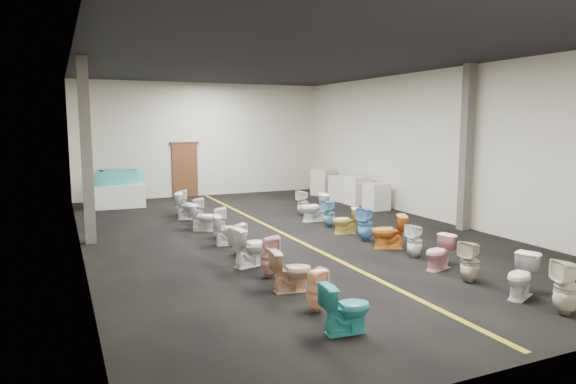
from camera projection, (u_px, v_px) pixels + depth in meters
name	position (u px, v px, depth m)	size (l,w,h in m)	color
floor	(284.00, 234.00, 13.64)	(16.00, 16.00, 0.00)	black
ceiling	(284.00, 61.00, 13.03)	(16.00, 16.00, 0.00)	black
wall_back	(204.00, 140.00, 20.56)	(10.00, 10.00, 0.00)	beige
wall_front	(554.00, 181.00, 6.11)	(10.00, 10.00, 0.00)	beige
wall_left	(77.00, 154.00, 11.30)	(16.00, 16.00, 0.00)	beige
wall_right	(436.00, 146.00, 15.37)	(16.00, 16.00, 0.00)	beige
aisle_stripe	(284.00, 234.00, 13.64)	(0.12, 15.60, 0.01)	olive
back_door	(185.00, 170.00, 20.35)	(1.00, 0.10, 2.10)	#562D19
door_frame	(184.00, 143.00, 20.21)	(1.15, 0.08, 0.10)	#331C11
column_left	(86.00, 152.00, 12.31)	(0.25, 0.25, 4.50)	#59544C
column_right	(466.00, 148.00, 13.91)	(0.25, 0.25, 4.50)	#59544C
display_table	(118.00, 196.00, 17.85)	(1.80, 0.90, 0.80)	white
bathtub	(117.00, 177.00, 17.76)	(1.85, 0.84, 0.55)	#3DB1A9
appliance_crate_a	(376.00, 197.00, 17.37)	(0.70, 0.70, 0.90)	silver
appliance_crate_b	(358.00, 190.00, 18.43)	(0.75, 0.75, 1.03)	silver
appliance_crate_c	(344.00, 188.00, 19.33)	(0.84, 0.84, 0.95)	beige
appliance_crate_d	(323.00, 182.00, 20.83)	(0.74, 0.74, 1.05)	beige
toilet_left_0	(346.00, 308.00, 7.19)	(0.41, 0.72, 0.73)	teal
toilet_left_1	(316.00, 290.00, 8.01)	(0.31, 0.32, 0.69)	#FFC298
toilet_left_2	(291.00, 271.00, 8.97)	(0.42, 0.73, 0.75)	#DAA885
toilet_left_3	(270.00, 257.00, 9.76)	(0.37, 0.38, 0.82)	#DB9C9E
toilet_left_4	(250.00, 246.00, 10.56)	(0.47, 0.82, 0.84)	white
toilet_left_5	(238.00, 239.00, 11.46)	(0.32, 0.33, 0.71)	silver
toilet_left_6	(229.00, 230.00, 12.38)	(0.41, 0.73, 0.74)	white
toilet_left_7	(219.00, 223.00, 13.14)	(0.36, 0.37, 0.79)	white
toilet_left_8	(204.00, 217.00, 14.00)	(0.41, 0.72, 0.74)	white
toilet_left_9	(197.00, 211.00, 14.78)	(0.36, 0.37, 0.80)	silver
toilet_left_10	(189.00, 206.00, 15.66)	(0.46, 0.81, 0.82)	white
toilet_left_11	(181.00, 202.00, 16.40)	(0.36, 0.37, 0.81)	white
toilet_right_0	(567.00, 287.00, 7.88)	(0.39, 0.40, 0.86)	beige
toilet_right_1	(522.00, 276.00, 8.64)	(0.42, 0.73, 0.74)	silver
toilet_right_2	(470.00, 261.00, 9.49)	(0.35, 0.36, 0.78)	beige
toilet_right_3	(439.00, 252.00, 10.31)	(0.39, 0.69, 0.70)	#EEA8B0
toilet_right_4	(415.00, 241.00, 11.24)	(0.33, 0.34, 0.74)	white
toilet_right_5	(389.00, 232.00, 12.02)	(0.45, 0.79, 0.81)	orange
toilet_right_6	(365.00, 224.00, 12.80)	(0.38, 0.39, 0.85)	#659EDB
toilet_right_7	(345.00, 221.00, 13.62)	(0.39, 0.69, 0.70)	#E9CE5D
toilet_right_8	(329.00, 214.00, 14.50)	(0.35, 0.36, 0.77)	#71AECD
toilet_right_9	(314.00, 208.00, 15.33)	(0.46, 0.81, 0.83)	white
toilet_right_10	(303.00, 203.00, 16.26)	(0.37, 0.37, 0.81)	beige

